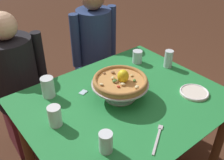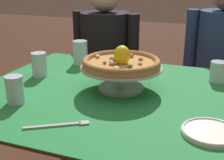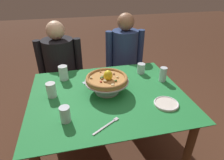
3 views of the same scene
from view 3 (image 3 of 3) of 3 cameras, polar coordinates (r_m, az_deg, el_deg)
ground_plane at (r=2.03m, az=-0.97°, el=-22.48°), size 14.00×14.00×0.00m
dining_table at (r=1.57m, az=-1.18°, el=-7.61°), size 1.21×0.98×0.76m
pizza_stand at (r=1.51m, az=-1.67°, el=-1.35°), size 0.35×0.35×0.10m
pizza at (r=1.48m, az=-1.67°, el=0.50°), size 0.33×0.33×0.09m
water_glass_side_left at (r=1.53m, az=-17.79°, el=-3.05°), size 0.07×0.07×0.12m
water_glass_back_left at (r=1.74m, az=-14.40°, el=1.84°), size 0.08×0.08×0.13m
water_glass_back_right at (r=1.83m, az=8.75°, el=3.35°), size 0.07×0.07×0.10m
water_glass_front_left at (r=1.26m, az=-13.91°, el=-10.19°), size 0.07×0.07×0.11m
water_glass_side_right at (r=1.72m, az=15.09°, el=1.39°), size 0.06×0.06×0.13m
side_plate at (r=1.45m, az=16.03°, el=-6.84°), size 0.18×0.18×0.02m
dinner_fork at (r=1.23m, az=-1.40°, el=-13.42°), size 0.19×0.13×0.01m
sugar_packet at (r=1.67m, az=-7.94°, el=-0.76°), size 0.06×0.05×0.00m
diner_left at (r=2.28m, az=-14.89°, el=1.61°), size 0.50×0.35×1.18m
diner_right at (r=2.40m, az=3.70°, el=4.21°), size 0.46×0.34×1.22m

